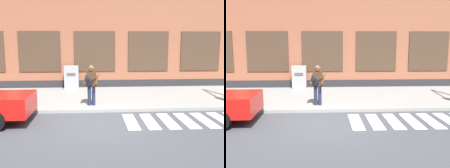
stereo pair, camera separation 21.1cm
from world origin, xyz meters
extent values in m
plane|color=#424449|center=(0.00, 0.00, 0.00)|extent=(160.00, 160.00, 0.00)
cube|color=gray|center=(0.00, 4.27, 0.06)|extent=(28.00, 5.41, 0.13)
cube|color=#99563D|center=(0.00, 8.98, 3.61)|extent=(28.00, 4.00, 7.23)
cube|color=#28282B|center=(0.00, 6.96, 0.28)|extent=(28.00, 0.04, 0.55)
cube|color=#473323|center=(-3.20, 6.95, 2.26)|extent=(2.42, 0.06, 2.34)
cube|color=black|center=(-3.20, 6.94, 2.26)|extent=(2.30, 0.03, 2.22)
cube|color=#473323|center=(0.00, 6.95, 2.26)|extent=(2.42, 0.06, 2.34)
cube|color=black|center=(0.00, 6.94, 2.26)|extent=(2.30, 0.03, 2.22)
cube|color=#473323|center=(3.20, 6.95, 2.26)|extent=(2.42, 0.06, 2.34)
cube|color=black|center=(3.20, 6.94, 2.26)|extent=(2.30, 0.03, 2.22)
cube|color=#473323|center=(6.39, 6.95, 2.26)|extent=(2.42, 0.06, 2.34)
cube|color=black|center=(6.39, 6.94, 2.26)|extent=(2.30, 0.03, 2.22)
cube|color=silver|center=(1.21, 0.26, 0.01)|extent=(0.42, 1.90, 0.01)
cube|color=silver|center=(1.88, 0.26, 0.01)|extent=(0.42, 1.90, 0.01)
cube|color=silver|center=(2.55, 0.26, 0.01)|extent=(0.42, 1.90, 0.01)
cube|color=silver|center=(3.22, 0.26, 0.01)|extent=(0.42, 1.90, 0.01)
cube|color=silver|center=(3.89, 0.26, 0.01)|extent=(0.42, 1.90, 0.01)
cube|color=silver|center=(4.56, 0.26, 0.01)|extent=(0.42, 1.90, 0.01)
cube|color=silver|center=(-2.29, 1.03, 0.74)|extent=(0.06, 0.24, 0.12)
cube|color=silver|center=(-2.29, -0.11, 0.74)|extent=(0.06, 0.24, 0.12)
cylinder|color=black|center=(-3.22, 1.33, 0.33)|extent=(0.66, 0.24, 0.66)
cylinder|color=#1E233D|center=(-0.10, 2.34, 0.54)|extent=(0.15, 0.15, 0.83)
cylinder|color=#1E233D|center=(-0.28, 2.35, 0.54)|extent=(0.15, 0.15, 0.83)
cube|color=#4C2D19|center=(-0.19, 2.36, 1.25)|extent=(0.41, 0.28, 0.60)
sphere|color=brown|center=(-0.19, 2.36, 1.67)|extent=(0.22, 0.22, 0.22)
cylinder|color=olive|center=(-0.19, 2.36, 1.73)|extent=(0.28, 0.28, 0.02)
cylinder|color=olive|center=(-0.19, 2.36, 1.78)|extent=(0.18, 0.18, 0.09)
cylinder|color=#4C2D19|center=(0.03, 2.22, 1.21)|extent=(0.17, 0.52, 0.39)
cylinder|color=#4C2D19|center=(-0.44, 2.30, 1.21)|extent=(0.17, 0.52, 0.39)
ellipsoid|color=black|center=(-0.29, 2.19, 1.18)|extent=(0.37, 0.18, 0.44)
cylinder|color=black|center=(-0.30, 2.14, 1.18)|extent=(0.09, 0.02, 0.09)
cylinder|color=brown|center=(-0.04, 2.13, 1.36)|extent=(0.47, 0.11, 0.34)
cube|color=#9E9E9E|center=(-1.35, 6.53, 0.79)|extent=(0.82, 0.54, 1.33)
cube|color=#4C4C4C|center=(-1.35, 6.25, 0.99)|extent=(0.49, 0.02, 0.16)
camera|label=1|loc=(-0.11, -8.61, 2.76)|focal=42.00mm
camera|label=2|loc=(0.10, -8.62, 2.76)|focal=42.00mm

